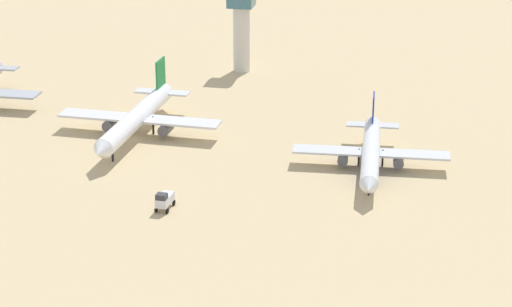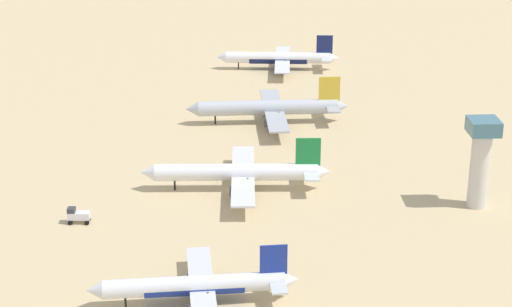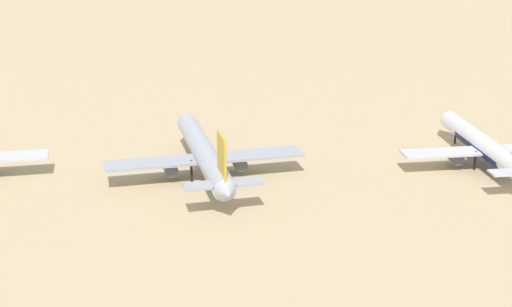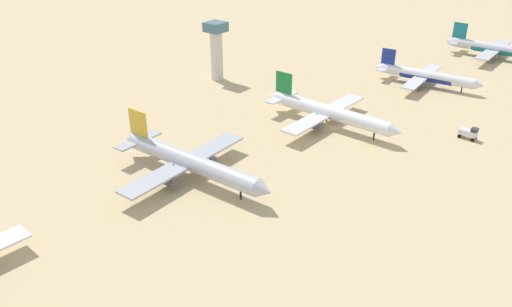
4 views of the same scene
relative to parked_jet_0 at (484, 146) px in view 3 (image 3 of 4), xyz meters
name	(u,v)px [view 3 (image 3 of 4)]	position (x,y,z in m)	size (l,w,h in m)	color
parked_jet_0	(484,146)	(0.00, 0.00, 0.00)	(45.50, 37.03, 13.12)	white
parked_jet_1	(204,154)	(7.38, 59.38, 0.54)	(50.34, 40.78, 14.55)	#B2B7C1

